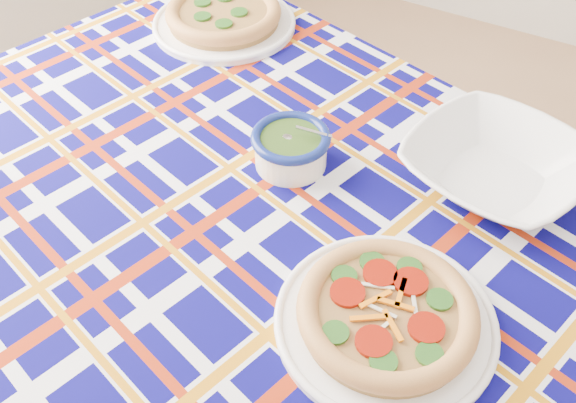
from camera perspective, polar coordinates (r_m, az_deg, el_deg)
The scene contains 6 objects.
dining_table at distance 1.03m, azimuth 1.03°, elevation -7.29°, with size 1.83×1.42×0.76m.
tablecloth at distance 1.01m, azimuth 1.05°, elevation -6.44°, with size 1.65×1.04×0.11m, color #070454, non-canonical shape.
main_focaccia_plate at distance 0.87m, azimuth 8.81°, elevation -9.71°, with size 0.31×0.31×0.06m, color olive, non-canonical shape.
pesto_bowl at distance 1.08m, azimuth 0.25°, elevation 4.98°, with size 0.13×0.13×0.08m, color #1D360E, non-canonical shape.
serving_bowl at distance 1.10m, azimuth 17.97°, elevation 2.91°, with size 0.28×0.28×0.07m, color white.
second_focaccia_plate at distance 1.46m, azimuth -5.75°, elevation 16.20°, with size 0.32×0.32×0.06m, color olive, non-canonical shape.
Camera 1 is at (-0.27, -0.70, 1.50)m, focal length 40.00 mm.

